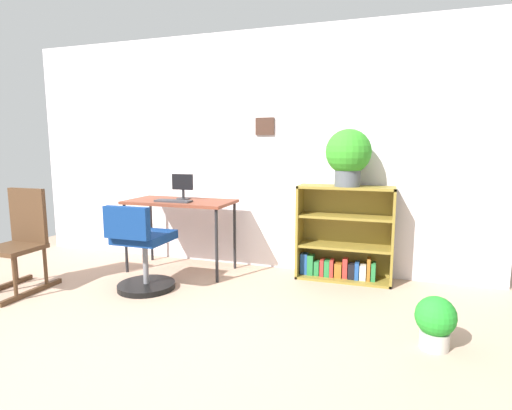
# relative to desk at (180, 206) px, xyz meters

# --- Properties ---
(ground_plane) EXTENTS (6.24, 6.24, 0.00)m
(ground_plane) POSITION_rel_desk_xyz_m (0.53, -1.69, -0.68)
(ground_plane) COLOR tan
(wall_back) EXTENTS (5.20, 0.12, 2.48)m
(wall_back) POSITION_rel_desk_xyz_m (0.53, 0.46, 0.56)
(wall_back) COLOR silver
(wall_back) RESTS_ON ground_plane
(desk) EXTENTS (1.10, 0.55, 0.75)m
(desk) POSITION_rel_desk_xyz_m (0.00, 0.00, 0.00)
(desk) COLOR brown
(desk) RESTS_ON ground_plane
(monitor) EXTENTS (0.24, 0.15, 0.26)m
(monitor) POSITION_rel_desk_xyz_m (-0.02, 0.10, 0.20)
(monitor) COLOR #262628
(monitor) RESTS_ON desk
(keyboard) EXTENTS (0.37, 0.13, 0.02)m
(keyboard) POSITION_rel_desk_xyz_m (-0.01, -0.12, 0.07)
(keyboard) COLOR #303035
(keyboard) RESTS_ON desk
(office_chair) EXTENTS (0.52, 0.55, 0.80)m
(office_chair) POSITION_rel_desk_xyz_m (-0.04, -0.65, -0.33)
(office_chair) COLOR black
(office_chair) RESTS_ON ground_plane
(rocking_chair) EXTENTS (0.42, 0.64, 0.92)m
(rocking_chair) POSITION_rel_desk_xyz_m (-1.10, -0.96, -0.22)
(rocking_chair) COLOR #48301D
(rocking_chair) RESTS_ON ground_plane
(bookshelf_low) EXTENTS (0.91, 0.30, 0.92)m
(bookshelf_low) POSITION_rel_desk_xyz_m (1.64, 0.27, -0.28)
(bookshelf_low) COLOR olive
(bookshelf_low) RESTS_ON ground_plane
(potted_plant_on_shelf) EXTENTS (0.42, 0.42, 0.54)m
(potted_plant_on_shelf) POSITION_rel_desk_xyz_m (1.67, 0.21, 0.54)
(potted_plant_on_shelf) COLOR #474C51
(potted_plant_on_shelf) RESTS_ON bookshelf_low
(potted_plant_floor) EXTENTS (0.26, 0.26, 0.35)m
(potted_plant_floor) POSITION_rel_desk_xyz_m (2.36, -0.97, -0.50)
(potted_plant_floor) COLOR #B7B2A8
(potted_plant_floor) RESTS_ON ground_plane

